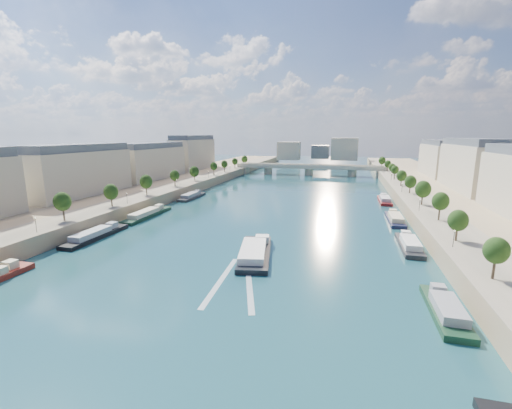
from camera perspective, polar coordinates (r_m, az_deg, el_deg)
The scene contains 17 objects.
ground at distance 146.75m, azimuth 3.68°, elevation -0.59°, with size 700.00×700.00×0.00m, color #0B2432.
quay_left at distance 174.60m, azimuth -20.18°, elevation 1.53°, with size 44.00×520.00×5.00m, color #9E8460.
quay_right at distance 150.50m, azimuth 31.70°, elevation -1.05°, with size 44.00×520.00×5.00m, color #9E8460.
pave_left at distance 166.12m, azimuth -15.98°, elevation 2.20°, with size 14.00×520.00×0.10m, color gray.
pave_right at distance 146.26m, azimuth 26.19°, elevation 0.20°, with size 14.00×520.00×0.10m, color gray.
trees_left at distance 166.05m, azimuth -15.14°, elevation 4.14°, with size 4.80×268.80×8.26m.
trees_right at distance 154.72m, azimuth 24.94°, elevation 2.92°, with size 4.80×268.80×8.26m.
lamps_left at distance 154.94m, azimuth -16.47°, elevation 2.54°, with size 0.36×200.36×4.28m.
lamps_right at distance 149.80m, azimuth 24.24°, elevation 1.68°, with size 0.36×200.36×4.28m.
buildings_left at distance 190.13m, azimuth -21.66°, elevation 6.45°, with size 16.00×226.00×23.20m.
buildings_right at distance 164.01m, azimuth 35.38°, elevation 4.40°, with size 16.00×226.00×23.20m.
skyline at distance 361.48m, azimuth 11.02°, elevation 8.89°, with size 79.00×42.00×22.00m.
bridge at distance 266.21m, azimuth 8.82°, elevation 5.96°, with size 112.00×12.00×8.15m.
tour_barge at distance 89.84m, azimuth -0.21°, elevation -7.97°, with size 12.32×27.18×3.67m.
wake at distance 75.41m, azimuth -3.55°, elevation -12.76°, with size 12.45×26.02×0.04m.
moored_barges_left at distance 115.14m, azimuth -25.29°, elevation -4.74°, with size 5.00×160.41×3.60m.
moored_barges_right at distance 100.84m, azimuth 24.59°, elevation -6.92°, with size 5.00×163.68×3.60m.
Camera 1 is at (27.21, -40.78, 31.25)m, focal length 24.00 mm.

